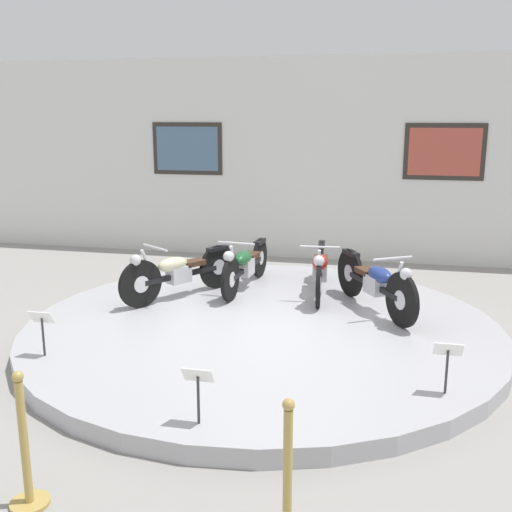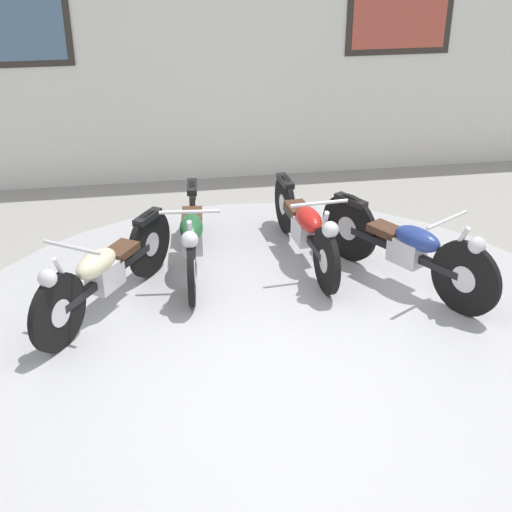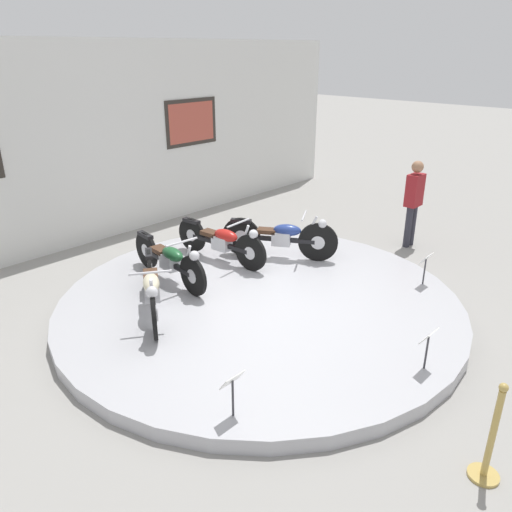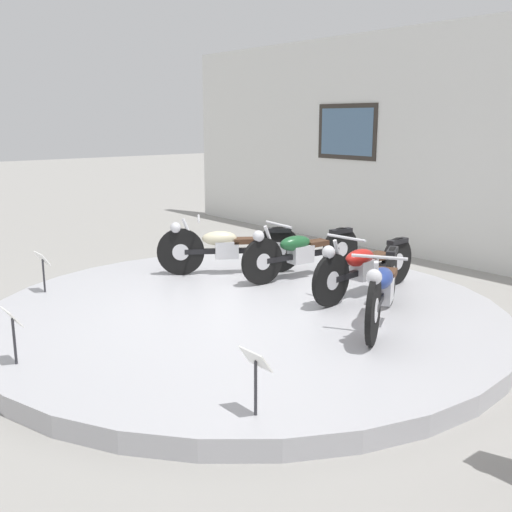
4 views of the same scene
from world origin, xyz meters
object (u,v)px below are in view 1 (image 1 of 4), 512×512
at_px(motorcycle_green, 245,264).
at_px(info_placard_front_right, 448,356).
at_px(motorcycle_cream, 179,271).
at_px(stanchion_post_right_of_entry, 287,497).
at_px(info_placard_front_left, 42,323).
at_px(motorcycle_red, 320,268).
at_px(info_placard_front_centre, 198,383).
at_px(stanchion_post_left_of_entry, 26,461).
at_px(motorcycle_blue, 376,282).

bearing_deg(motorcycle_green, info_placard_front_right, -48.41).
height_order(motorcycle_cream, motorcycle_green, motorcycle_cream).
bearing_deg(stanchion_post_right_of_entry, info_placard_front_left, 145.23).
distance_m(motorcycle_green, motorcycle_red, 1.11).
xyz_separation_m(motorcycle_green, info_placard_front_left, (-1.51, -2.95, -0.01)).
bearing_deg(motorcycle_cream, stanchion_post_right_of_entry, -62.46).
xyz_separation_m(motorcycle_red, info_placard_front_left, (-2.62, -2.95, -0.01)).
height_order(motorcycle_green, info_placard_front_centre, motorcycle_green).
height_order(motorcycle_red, stanchion_post_left_of_entry, stanchion_post_left_of_entry).
xyz_separation_m(motorcycle_green, info_placard_front_centre, (0.55, -3.98, -0.01)).
relative_size(motorcycle_green, motorcycle_red, 1.00).
relative_size(motorcycle_blue, info_placard_front_centre, 3.45).
relative_size(info_placard_front_centre, info_placard_front_right, 1.00).
distance_m(motorcycle_green, info_placard_front_right, 3.95).
xyz_separation_m(info_placard_front_centre, stanchion_post_right_of_entry, (0.93, -1.05, -0.21)).
bearing_deg(stanchion_post_right_of_entry, motorcycle_cream, 117.54).
relative_size(motorcycle_red, motorcycle_blue, 1.11).
height_order(motorcycle_green, motorcycle_blue, motorcycle_blue).
bearing_deg(motorcycle_cream, motorcycle_green, 38.80).
xyz_separation_m(info_placard_front_right, stanchion_post_left_of_entry, (-2.99, -2.08, -0.21)).
xyz_separation_m(motorcycle_cream, stanchion_post_left_of_entry, (0.43, -4.38, -0.23)).
distance_m(motorcycle_cream, motorcycle_blue, 2.72).
distance_m(motorcycle_cream, stanchion_post_right_of_entry, 4.95).
distance_m(motorcycle_red, info_placard_front_left, 3.95).
relative_size(info_placard_front_left, stanchion_post_left_of_entry, 0.50).
distance_m(motorcycle_blue, stanchion_post_right_of_entry, 4.41).
xyz_separation_m(motorcycle_red, info_placard_front_right, (1.51, -2.95, -0.01)).
height_order(motorcycle_cream, motorcycle_red, motorcycle_cream).
xyz_separation_m(info_placard_front_left, info_placard_front_right, (4.13, 0.00, 0.00)).
bearing_deg(motorcycle_cream, info_placard_front_centre, -67.83).
height_order(motorcycle_red, info_placard_front_centre, motorcycle_red).
distance_m(info_placard_front_right, stanchion_post_left_of_entry, 3.65).
bearing_deg(motorcycle_blue, info_placard_front_centre, -112.13).
distance_m(motorcycle_red, motorcycle_blue, 1.03).
bearing_deg(info_placard_front_centre, motorcycle_blue, 67.87).
height_order(stanchion_post_left_of_entry, stanchion_post_right_of_entry, same).
height_order(motorcycle_blue, stanchion_post_right_of_entry, stanchion_post_right_of_entry).
xyz_separation_m(motorcycle_green, stanchion_post_left_of_entry, (-0.37, -5.03, -0.22)).
bearing_deg(motorcycle_cream, motorcycle_red, 18.68).
distance_m(motorcycle_cream, info_placard_front_centre, 3.60).
height_order(info_placard_front_left, info_placard_front_centre, same).
distance_m(motorcycle_blue, info_placard_front_left, 4.13).
xyz_separation_m(motorcycle_blue, stanchion_post_right_of_entry, (-0.43, -4.38, -0.24)).
height_order(motorcycle_cream, info_placard_front_right, motorcycle_cream).
relative_size(motorcycle_cream, info_placard_front_centre, 3.31).
bearing_deg(info_placard_front_left, motorcycle_green, 62.89).
height_order(motorcycle_cream, info_placard_front_centre, motorcycle_cream).
xyz_separation_m(motorcycle_green, stanchion_post_right_of_entry, (1.48, -5.03, -0.22)).
bearing_deg(stanchion_post_left_of_entry, stanchion_post_right_of_entry, 0.00).
height_order(motorcycle_red, stanchion_post_right_of_entry, stanchion_post_right_of_entry).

